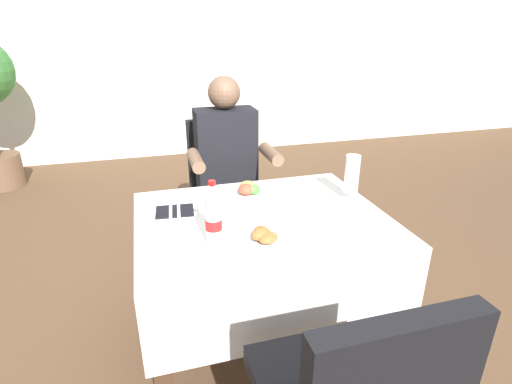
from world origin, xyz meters
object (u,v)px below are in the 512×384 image
object	(u,v)px
seated_diner_far	(228,170)
napkin_cutlery_set	(175,211)
plate_near_camera	(261,236)
beer_glass_left	(352,177)
cola_bottle_primary	(213,217)
chair_far_diner_seat	(225,187)
main_dining_table	(262,250)
plate_far_diner	(251,191)

from	to	relation	value
seated_diner_far	napkin_cutlery_set	xyz separation A→B (m)	(-0.37, -0.56, 0.03)
plate_near_camera	beer_glass_left	size ratio (longest dim) A/B	1.09
plate_near_camera	napkin_cutlery_set	world-z (taller)	plate_near_camera
seated_diner_far	napkin_cutlery_set	bearing A→B (deg)	-123.43
cola_bottle_primary	napkin_cutlery_set	xyz separation A→B (m)	(-0.12, 0.33, -0.11)
chair_far_diner_seat	cola_bottle_primary	xyz separation A→B (m)	(-0.25, -1.00, 0.29)
main_dining_table	cola_bottle_primary	size ratio (longest dim) A/B	4.18
plate_near_camera	napkin_cutlery_set	xyz separation A→B (m)	(-0.31, 0.36, -0.01)
plate_near_camera	plate_far_diner	world-z (taller)	plate_far_diner
seated_diner_far	cola_bottle_primary	distance (m)	0.94
plate_far_diner	chair_far_diner_seat	bearing A→B (deg)	91.73
main_dining_table	seated_diner_far	world-z (taller)	seated_diner_far
plate_near_camera	napkin_cutlery_set	size ratio (longest dim) A/B	1.24
seated_diner_far	napkin_cutlery_set	distance (m)	0.67
main_dining_table	plate_near_camera	xyz separation A→B (m)	(-0.06, -0.20, 0.19)
chair_far_diner_seat	seated_diner_far	xyz separation A→B (m)	(0.00, -0.11, 0.16)
chair_far_diner_seat	napkin_cutlery_set	xyz separation A→B (m)	(-0.37, -0.67, 0.18)
chair_far_diner_seat	plate_near_camera	size ratio (longest dim) A/B	4.04
cola_bottle_primary	plate_far_diner	bearing A→B (deg)	57.95
seated_diner_far	plate_far_diner	xyz separation A→B (m)	(0.02, -0.47, 0.05)
plate_far_diner	napkin_cutlery_set	xyz separation A→B (m)	(-0.39, -0.09, -0.02)
napkin_cutlery_set	plate_near_camera	bearing A→B (deg)	-49.32
plate_near_camera	beer_glass_left	distance (m)	0.61
chair_far_diner_seat	plate_near_camera	xyz separation A→B (m)	(-0.06, -1.03, 0.20)
main_dining_table	chair_far_diner_seat	size ratio (longest dim) A/B	1.13
main_dining_table	seated_diner_far	size ratio (longest dim) A/B	0.87
main_dining_table	plate_near_camera	size ratio (longest dim) A/B	4.58
chair_far_diner_seat	beer_glass_left	world-z (taller)	chair_far_diner_seat
chair_far_diner_seat	seated_diner_far	bearing A→B (deg)	-89.46
chair_far_diner_seat	beer_glass_left	xyz separation A→B (m)	(0.48, -0.75, 0.29)
seated_diner_far	plate_near_camera	xyz separation A→B (m)	(-0.06, -0.92, 0.04)
main_dining_table	beer_glass_left	xyz separation A→B (m)	(0.48, 0.08, 0.28)
beer_glass_left	seated_diner_far	bearing A→B (deg)	126.64
plate_near_camera	cola_bottle_primary	size ratio (longest dim) A/B	0.91
main_dining_table	beer_glass_left	size ratio (longest dim) A/B	5.00
plate_near_camera	beer_glass_left	world-z (taller)	beer_glass_left
napkin_cutlery_set	plate_far_diner	bearing A→B (deg)	12.83
seated_diner_far	plate_far_diner	size ratio (longest dim) A/B	5.54
main_dining_table	plate_near_camera	world-z (taller)	plate_near_camera
chair_far_diner_seat	cola_bottle_primary	size ratio (longest dim) A/B	3.68
beer_glass_left	main_dining_table	bearing A→B (deg)	-170.27
plate_far_diner	plate_near_camera	bearing A→B (deg)	-100.30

